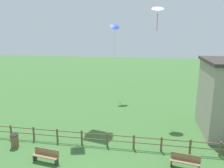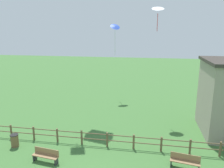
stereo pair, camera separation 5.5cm
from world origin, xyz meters
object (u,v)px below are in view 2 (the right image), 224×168
trash_bin (15,140)px  kite_white_delta (158,9)px  park_bench_near_fence (46,155)px  kite_blue_delta (115,27)px  park_bench_by_building (185,161)px

trash_bin → kite_white_delta: bearing=40.5°
park_bench_near_fence → kite_blue_delta: bearing=82.7°
park_bench_near_fence → park_bench_by_building: 8.59m
trash_bin → kite_blue_delta: kite_blue_delta is taller
park_bench_by_building → trash_bin: trash_bin is taller
park_bench_by_building → kite_white_delta: bearing=101.5°
park_bench_near_fence → kite_blue_delta: 17.24m
park_bench_near_fence → trash_bin: (-3.07, 1.38, -0.01)m
kite_blue_delta → kite_white_delta: bearing=-48.3°
park_bench_by_building → kite_white_delta: 13.18m
park_bench_near_fence → kite_white_delta: bearing=55.3°
park_bench_by_building → trash_bin: 11.63m
kite_white_delta → kite_blue_delta: 7.38m
park_bench_by_building → kite_blue_delta: (-6.61, 14.28, 8.03)m
kite_white_delta → kite_blue_delta: size_ratio=0.61×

